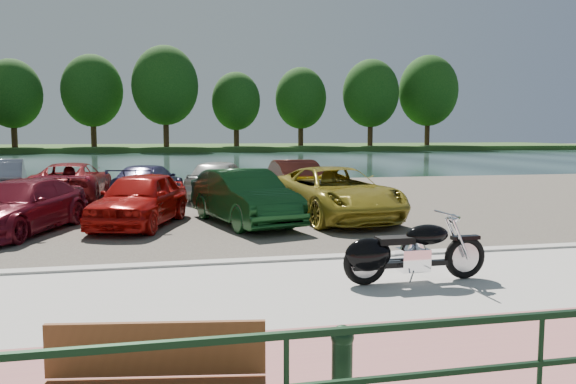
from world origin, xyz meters
name	(u,v)px	position (x,y,z in m)	size (l,w,h in m)	color
ground	(363,294)	(0.00, 0.00, 0.00)	(200.00, 200.00, 0.00)	#595447
promenade	(389,312)	(0.00, -1.00, 0.05)	(60.00, 6.00, 0.10)	#BAB6AF
pink_path	(445,351)	(0.00, -2.50, 0.10)	(60.00, 2.00, 0.01)	#AB6064
kerb	(326,259)	(0.00, 2.00, 0.07)	(60.00, 0.30, 0.14)	#BAB6AF
parking_lot	(253,202)	(0.00, 11.00, 0.02)	(60.00, 18.00, 0.04)	#433D36
river	(202,161)	(0.00, 40.00, 0.00)	(120.00, 40.00, 0.00)	#1B302B
far_bank	(189,148)	(0.00, 72.00, 0.30)	(120.00, 24.00, 0.60)	#2A4A1A
railing	(541,340)	(0.00, -4.00, 0.79)	(24.04, 0.05, 0.90)	black
bollards	(321,374)	(-1.67, -3.70, 0.54)	(10.68, 0.18, 0.81)	black
far_trees	(224,93)	(4.36, 65.79, 7.49)	(70.25, 10.68, 12.52)	#3A2315
motorcycle	(403,253)	(0.67, 0.14, 0.56)	(2.33, 0.75, 1.05)	black
park_bench	(154,375)	(-2.92, -3.19, 0.43)	(1.85, 0.73, 0.72)	#5C3117
car_3	(20,207)	(-6.18, 6.29, 0.66)	(1.72, 4.24, 1.23)	maroon
car_4	(140,199)	(-3.49, 6.74, 0.72)	(1.61, 3.99, 1.36)	#AC0F0B
car_5	(244,197)	(-0.90, 6.46, 0.74)	(1.47, 4.23, 1.39)	#0F3716
car_6	(335,193)	(1.60, 6.79, 0.74)	(2.33, 5.06, 1.41)	olive
car_9	(0,180)	(-8.41, 12.99, 0.76)	(1.53, 4.38, 1.44)	slate
car_10	(72,181)	(-6.06, 12.85, 0.69)	(2.17, 4.71, 1.31)	maroon
car_11	(148,182)	(-3.48, 12.30, 0.65)	(1.72, 4.24, 1.23)	#2C2A52
car_12	(219,179)	(-1.02, 12.28, 0.74)	(1.66, 4.13, 1.41)	#BCBBB7
car_13	(291,178)	(1.63, 12.43, 0.72)	(1.43, 4.11, 1.35)	#511D15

